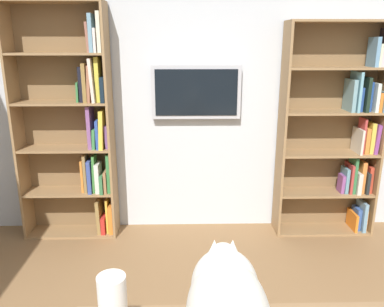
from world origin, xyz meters
The scene contains 5 objects.
wall_back centered at (0.00, -2.23, 1.35)m, with size 4.52×0.06×2.70m, color silver.
bookshelf_left centered at (-1.34, -2.06, 0.99)m, with size 0.93×0.28×2.00m.
bookshelf_right centered at (1.12, -2.06, 1.05)m, with size 0.87×0.28×2.16m.
wall_mounted_tv centered at (0.02, -2.15, 1.37)m, with size 0.83×0.07×0.49m.
paper_towel_roll centered at (0.41, 0.19, 0.86)m, with size 0.11×0.11×0.23m, color white.
Camera 1 is at (0.14, 1.45, 1.81)m, focal length 36.04 mm.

